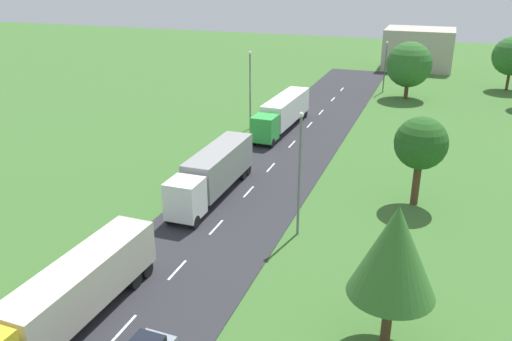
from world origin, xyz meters
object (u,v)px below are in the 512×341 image
at_px(truck_second, 213,172).
at_px(tree_lime, 395,252).
at_px(lamppost_second, 300,169).
at_px(tree_maple, 409,65).
at_px(truck_third, 283,112).
at_px(tree_oak, 421,144).
at_px(lamppost_fourth, 385,64).
at_px(tree_ash, 512,56).
at_px(lamppost_third, 250,87).
at_px(distant_building, 419,49).
at_px(truck_lead, 67,297).

relative_size(truck_second, tree_lime, 1.58).
bearing_deg(lamppost_second, tree_maple, 85.07).
relative_size(truck_third, tree_oak, 1.93).
xyz_separation_m(truck_second, tree_maple, (12.26, 40.71, 2.71)).
height_order(tree_maple, tree_lime, tree_maple).
height_order(lamppost_fourth, tree_ash, tree_ash).
bearing_deg(tree_lime, tree_ash, 80.71).
bearing_deg(tree_lime, truck_second, 138.50).
xyz_separation_m(tree_oak, tree_maple, (-3.72, 36.57, -0.23)).
distance_m(lamppost_third, distant_building, 48.93).
xyz_separation_m(truck_second, lamppost_fourth, (8.65, 43.55, 2.07)).
distance_m(tree_oak, tree_maple, 36.75).
bearing_deg(tree_maple, distant_building, 90.23).
distance_m(truck_lead, tree_ash, 74.91).
bearing_deg(truck_third, tree_ash, 49.87).
distance_m(truck_second, lamppost_third, 19.67).
relative_size(truck_third, lamppost_third, 1.55).
bearing_deg(tree_maple, tree_oak, -84.19).
bearing_deg(tree_maple, truck_lead, -101.83).
distance_m(lamppost_second, tree_ash, 58.43).
xyz_separation_m(truck_third, lamppost_second, (8.50, -24.00, 2.90)).
relative_size(truck_lead, lamppost_second, 1.47).
bearing_deg(lamppost_second, tree_lime, -53.37).
bearing_deg(truck_second, lamppost_fourth, 78.76).
xyz_separation_m(lamppost_second, lamppost_fourth, (0.25, 47.58, -0.77)).
bearing_deg(truck_lead, tree_maple, 78.17).
relative_size(tree_oak, distant_building, 0.60).
bearing_deg(tree_ash, distant_building, 136.10).
xyz_separation_m(truck_lead, truck_second, (0.13, 18.43, 0.12)).
bearing_deg(truck_second, truck_lead, -90.41).
xyz_separation_m(lamppost_fourth, tree_lime, (7.14, -57.52, 1.22)).
xyz_separation_m(truck_lead, tree_ash, (26.63, 69.95, 3.13)).
xyz_separation_m(lamppost_third, distant_building, (15.97, 46.23, -1.41)).
height_order(lamppost_second, tree_lime, lamppost_second).
relative_size(tree_lime, distant_building, 0.65).
relative_size(lamppost_second, tree_ash, 1.12).
height_order(truck_lead, truck_third, truck_third).
bearing_deg(lamppost_fourth, tree_lime, -82.93).
distance_m(tree_maple, distant_building, 24.64).
xyz_separation_m(truck_lead, truck_third, (0.03, 38.40, 0.06)).
distance_m(lamppost_third, tree_maple, 26.94).
xyz_separation_m(truck_lead, distant_building, (12.29, 83.74, 1.53)).
relative_size(tree_ash, distant_building, 0.67).
xyz_separation_m(truck_second, tree_lime, (15.79, -13.97, 3.29)).
distance_m(truck_lead, tree_oak, 27.90).
height_order(truck_third, tree_oak, tree_oak).
xyz_separation_m(lamppost_third, tree_lime, (19.59, -33.06, 0.47)).
xyz_separation_m(truck_third, tree_lime, (15.89, -33.94, 3.35)).
bearing_deg(truck_second, lamppost_second, -25.65).
bearing_deg(truck_third, truck_lead, -90.04).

